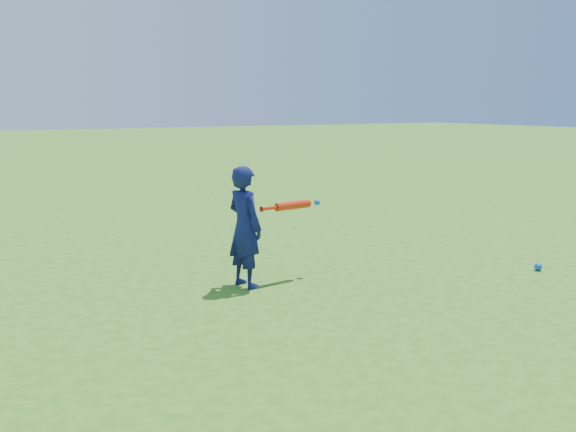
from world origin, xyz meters
The scene contains 4 objects.
ground centered at (0.00, 0.00, 0.00)m, with size 80.00×80.00×0.00m, color #326E1A.
child centered at (0.21, 0.20, 0.56)m, with size 0.41×0.27×1.12m, color #10154E.
ground_ball_blue centered at (3.03, -0.80, 0.04)m, with size 0.08×0.08×0.08m, color blue.
bat_swing centered at (0.76, 0.23, 0.71)m, with size 0.70×0.15×0.08m.
Camera 1 is at (-2.35, -4.95, 1.66)m, focal length 40.00 mm.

